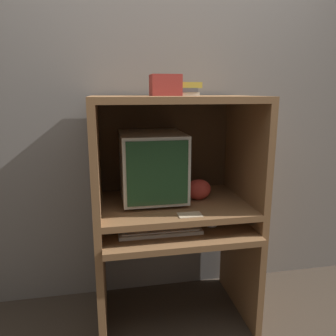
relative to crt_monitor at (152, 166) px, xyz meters
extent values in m
cube|color=gray|center=(0.12, 0.31, 0.30)|extent=(6.00, 0.06, 2.60)
cube|color=brown|center=(-0.33, -0.07, -0.67)|extent=(0.04, 0.64, 0.66)
cube|color=brown|center=(0.58, -0.07, -0.67)|extent=(0.04, 0.64, 0.66)
cube|color=brown|center=(0.12, -0.23, -0.36)|extent=(0.87, 0.42, 0.04)
cube|color=brown|center=(-0.33, -0.07, -0.28)|extent=(0.04, 0.64, 0.12)
cube|color=brown|center=(0.58, -0.07, -0.28)|extent=(0.04, 0.64, 0.12)
cube|color=brown|center=(0.12, -0.07, -0.23)|extent=(0.87, 0.64, 0.04)
cube|color=brown|center=(-0.33, -0.07, 0.10)|extent=(0.04, 0.64, 0.64)
cube|color=brown|center=(0.58, -0.07, 0.10)|extent=(0.04, 0.64, 0.64)
cube|color=brown|center=(0.12, -0.07, 0.40)|extent=(0.87, 0.64, 0.04)
cube|color=#48321E|center=(0.12, 0.23, 0.10)|extent=(0.87, 0.01, 0.64)
cylinder|color=beige|center=(0.00, 0.00, -0.21)|extent=(0.21, 0.21, 0.02)
cube|color=beige|center=(0.00, 0.00, 0.00)|extent=(0.38, 0.43, 0.40)
cube|color=#1E4223|center=(0.00, -0.21, 0.00)|extent=(0.34, 0.01, 0.36)
cube|color=beige|center=(0.01, -0.22, -0.33)|extent=(0.47, 0.16, 0.02)
cube|color=silver|center=(0.01, -0.22, -0.32)|extent=(0.43, 0.13, 0.01)
ellipsoid|color=#B7B7B7|center=(0.32, -0.22, -0.32)|extent=(0.07, 0.05, 0.03)
ellipsoid|color=#BC382D|center=(0.28, -0.05, -0.15)|extent=(0.16, 0.12, 0.13)
cube|color=beige|center=(0.16, -0.04, 0.43)|extent=(0.21, 0.13, 0.02)
cube|color=#4C4C51|center=(0.16, -0.05, 0.45)|extent=(0.17, 0.13, 0.02)
cube|color=gold|center=(0.18, -0.04, 0.48)|extent=(0.20, 0.13, 0.03)
cube|color=#CCB28C|center=(0.16, -0.31, -0.21)|extent=(0.13, 0.09, 0.00)
cube|color=maroon|center=(0.07, -0.06, 0.48)|extent=(0.17, 0.14, 0.12)
camera|label=1|loc=(-0.27, -1.94, 0.44)|focal=35.00mm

